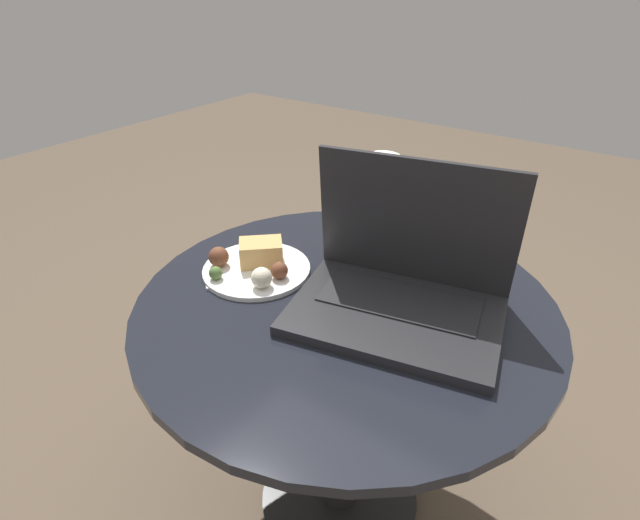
% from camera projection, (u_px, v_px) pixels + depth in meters
% --- Properties ---
extents(ground_plane, '(6.00, 6.00, 0.00)m').
position_uv_depth(ground_plane, '(339.00, 498.00, 1.15)').
color(ground_plane, brown).
extents(table, '(0.72, 0.72, 0.56)m').
position_uv_depth(table, '(343.00, 360.00, 0.93)').
color(table, black).
rests_on(table, ground_plane).
extents(laptop, '(0.38, 0.30, 0.25)m').
position_uv_depth(laptop, '(401.00, 284.00, 0.81)').
color(laptop, '#232326').
rests_on(laptop, table).
extents(beer_glass, '(0.06, 0.06, 0.20)m').
position_uv_depth(beer_glass, '(381.00, 205.00, 0.96)').
color(beer_glass, gold).
rests_on(beer_glass, table).
extents(snack_plate, '(0.20, 0.20, 0.05)m').
position_uv_depth(snack_plate, '(256.00, 264.00, 0.93)').
color(snack_plate, white).
rests_on(snack_plate, table).
extents(fork, '(0.12, 0.14, 0.00)m').
position_uv_depth(fork, '(260.00, 281.00, 0.91)').
color(fork, '#B2B2B7').
rests_on(fork, table).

